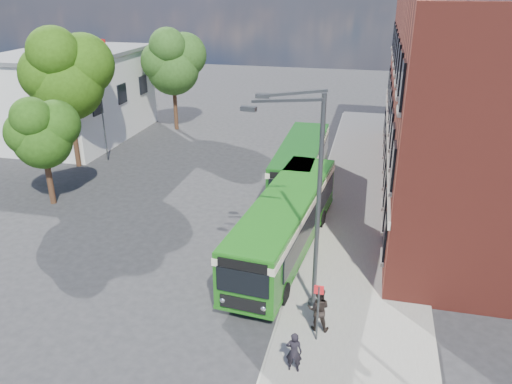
# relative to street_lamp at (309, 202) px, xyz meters

# --- Properties ---
(ground) EXTENTS (120.00, 120.00, 0.00)m
(ground) POSITION_rel_street_lamp_xyz_m (-4.84, 2.00, -4.79)
(ground) COLOR #29292B
(ground) RESTS_ON ground
(pavement) EXTENTS (6.00, 48.00, 0.15)m
(pavement) POSITION_rel_street_lamp_xyz_m (2.16, 10.00, -4.72)
(pavement) COLOR gray
(pavement) RESTS_ON ground
(kerb_line) EXTENTS (0.12, 48.00, 0.01)m
(kerb_line) POSITION_rel_street_lamp_xyz_m (-0.89, 10.00, -4.79)
(kerb_line) COLOR beige
(kerb_line) RESTS_ON ground
(brick_office) EXTENTS (12.10, 26.00, 14.20)m
(brick_office) POSITION_rel_street_lamp_xyz_m (9.16, 14.00, 2.18)
(brick_office) COLOR maroon
(brick_office) RESTS_ON ground
(white_building) EXTENTS (9.40, 13.40, 7.30)m
(white_building) POSITION_rel_street_lamp_xyz_m (-22.84, 20.00, -1.13)
(white_building) COLOR silver
(white_building) RESTS_ON ground
(flagpole) EXTENTS (0.95, 0.10, 9.00)m
(flagpole) POSITION_rel_street_lamp_xyz_m (-17.29, 15.00, 0.15)
(flagpole) COLOR #3B3E40
(flagpole) RESTS_ON ground
(street_lamp) EXTENTS (2.96, 2.38, 9.00)m
(street_lamp) POSITION_rel_street_lamp_xyz_m (0.00, 0.00, 0.00)
(street_lamp) COLOR #3B3E40
(street_lamp) RESTS_ON ground
(bus_stop_sign) EXTENTS (0.35, 0.08, 2.52)m
(bus_stop_sign) POSITION_rel_street_lamp_xyz_m (0.76, -2.20, -3.28)
(bus_stop_sign) COLOR #3B3E40
(bus_stop_sign) RESTS_ON ground
(bus_front) EXTENTS (3.69, 12.49, 3.02)m
(bus_front) POSITION_rel_street_lamp_xyz_m (-1.64, 4.28, -2.96)
(bus_front) COLOR #1E6517
(bus_front) RESTS_ON ground
(bus_rear) EXTENTS (2.69, 10.58, 3.02)m
(bus_rear) POSITION_rel_street_lamp_xyz_m (-2.19, 12.99, -2.96)
(bus_rear) COLOR #155115
(bus_rear) RESTS_ON ground
(pedestrian_a) EXTENTS (0.58, 0.39, 1.55)m
(pedestrian_a) POSITION_rel_street_lamp_xyz_m (0.19, -3.99, -3.86)
(pedestrian_a) COLOR black
(pedestrian_a) RESTS_ON pavement
(pedestrian_b) EXTENTS (0.90, 0.71, 1.82)m
(pedestrian_b) POSITION_rel_street_lamp_xyz_m (0.73, -1.57, -3.73)
(pedestrian_b) COLOR black
(pedestrian_b) RESTS_ON pavement
(tree_left) EXTENTS (3.97, 3.77, 6.70)m
(tree_left) POSITION_rel_street_lamp_xyz_m (-16.52, 6.83, -0.25)
(tree_left) COLOR #3C2515
(tree_left) RESTS_ON ground
(tree_mid) EXTENTS (5.92, 5.63, 10.00)m
(tree_mid) POSITION_rel_street_lamp_xyz_m (-18.66, 13.17, 2.00)
(tree_mid) COLOR #3C2515
(tree_mid) RESTS_ON ground
(tree_right) EXTENTS (5.37, 5.11, 9.07)m
(tree_right) POSITION_rel_street_lamp_xyz_m (-15.35, 24.19, 1.37)
(tree_right) COLOR #3C2515
(tree_right) RESTS_ON ground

